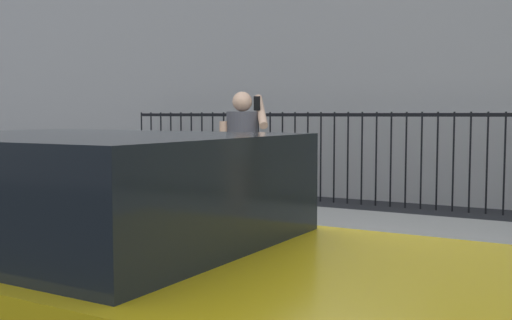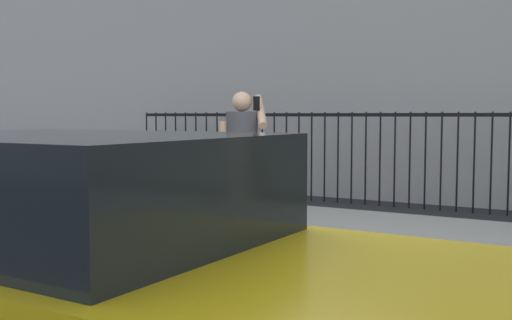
% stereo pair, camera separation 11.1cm
% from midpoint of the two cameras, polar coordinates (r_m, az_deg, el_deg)
% --- Properties ---
extents(ground_plane, '(60.00, 60.00, 0.00)m').
position_cam_midpoint_polar(ground_plane, '(5.06, -1.39, -13.64)').
color(ground_plane, '#28282B').
extents(sidewalk, '(28.00, 4.40, 0.15)m').
position_cam_midpoint_polar(sidewalk, '(6.95, 7.99, -8.07)').
color(sidewalk, '#B2ADA3').
rests_on(sidewalk, ground).
extents(iron_fence, '(12.03, 0.04, 1.60)m').
position_cam_midpoint_polar(iron_fence, '(10.35, 15.52, 1.13)').
color(iron_fence, black).
rests_on(iron_fence, ground).
extents(taxi_yellow, '(4.23, 1.91, 1.45)m').
position_cam_midpoint_polar(taxi_yellow, '(3.31, -15.17, -10.76)').
color(taxi_yellow, yellow).
rests_on(taxi_yellow, ground).
extents(pedestrian_on_phone, '(0.71, 0.64, 1.65)m').
position_cam_midpoint_polar(pedestrian_on_phone, '(6.57, -2.00, 0.34)').
color(pedestrian_on_phone, tan).
rests_on(pedestrian_on_phone, sidewalk).
extents(street_bench, '(1.60, 0.45, 0.95)m').
position_cam_midpoint_polar(street_bench, '(9.09, -8.55, -1.50)').
color(street_bench, brown).
rests_on(street_bench, sidewalk).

